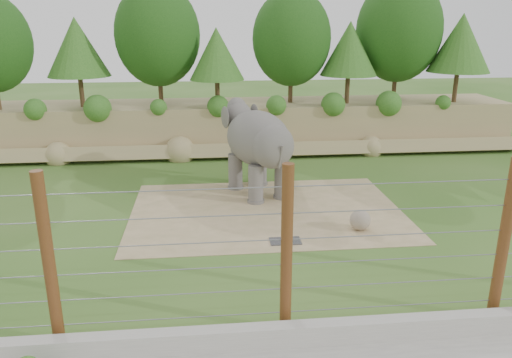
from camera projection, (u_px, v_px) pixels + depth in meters
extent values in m
plane|color=#34631D|center=(262.00, 246.00, 15.71)|extent=(90.00, 90.00, 0.00)
cube|color=#9C8F62|center=(236.00, 125.00, 27.65)|extent=(30.00, 4.00, 2.50)
cube|color=#9C8F62|center=(239.00, 151.00, 25.75)|extent=(30.00, 1.37, 1.07)
cylinder|color=#3F2B19|center=(82.00, 91.00, 25.78)|extent=(0.24, 0.24, 1.58)
sphere|color=#174312|center=(77.00, 49.00, 25.13)|extent=(3.60, 3.60, 3.60)
cylinder|color=#3F2B19|center=(160.00, 86.00, 26.59)|extent=(0.24, 0.24, 1.92)
sphere|color=#174312|center=(157.00, 35.00, 25.79)|extent=(4.40, 4.40, 4.40)
cylinder|color=#3F2B19|center=(217.00, 93.00, 25.82)|extent=(0.24, 0.24, 1.40)
sphere|color=#174312|center=(217.00, 55.00, 25.24)|extent=(3.20, 3.20, 3.20)
cylinder|color=#3F2B19|center=(291.00, 86.00, 27.10)|extent=(0.24, 0.24, 1.82)
sphere|color=#174312|center=(291.00, 38.00, 26.35)|extent=(4.16, 4.16, 4.16)
cylinder|color=#3F2B19|center=(347.00, 89.00, 26.87)|extent=(0.24, 0.24, 1.50)
sphere|color=#174312|center=(349.00, 50.00, 26.25)|extent=(3.44, 3.44, 3.44)
cylinder|color=#3F2B19|center=(395.00, 81.00, 28.03)|extent=(0.24, 0.24, 2.03)
sphere|color=#174312|center=(399.00, 30.00, 27.19)|extent=(4.64, 4.64, 4.64)
cylinder|color=#3F2B19|center=(455.00, 87.00, 27.24)|extent=(0.24, 0.24, 1.64)
sphere|color=#174312|center=(460.00, 45.00, 26.56)|extent=(3.76, 3.76, 3.76)
cube|color=#998A59|center=(267.00, 211.00, 18.60)|extent=(10.00, 7.00, 0.02)
cube|color=#262628|center=(285.00, 241.00, 16.02)|extent=(1.00, 0.60, 0.03)
sphere|color=gray|center=(360.00, 220.00, 16.82)|extent=(0.70, 0.70, 0.70)
cube|color=#9F9B93|center=(289.00, 335.00, 10.90)|extent=(26.00, 0.35, 0.50)
cylinder|color=#542814|center=(49.00, 263.00, 10.35)|extent=(0.26, 0.26, 4.00)
cylinder|color=#542814|center=(287.00, 252.00, 10.84)|extent=(0.26, 0.26, 4.00)
cylinder|color=#542814|center=(504.00, 242.00, 11.33)|extent=(0.26, 0.26, 4.00)
cylinder|color=gray|center=(285.00, 312.00, 11.30)|extent=(20.00, 0.02, 0.02)
cylinder|color=gray|center=(286.00, 288.00, 11.12)|extent=(20.00, 0.02, 0.02)
cylinder|color=gray|center=(286.00, 264.00, 10.93)|extent=(20.00, 0.02, 0.02)
cylinder|color=gray|center=(287.00, 239.00, 10.75)|extent=(20.00, 0.02, 0.02)
cylinder|color=gray|center=(287.00, 213.00, 10.57)|extent=(20.00, 0.02, 0.02)
cylinder|color=gray|center=(288.00, 187.00, 10.39)|extent=(20.00, 0.02, 0.02)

